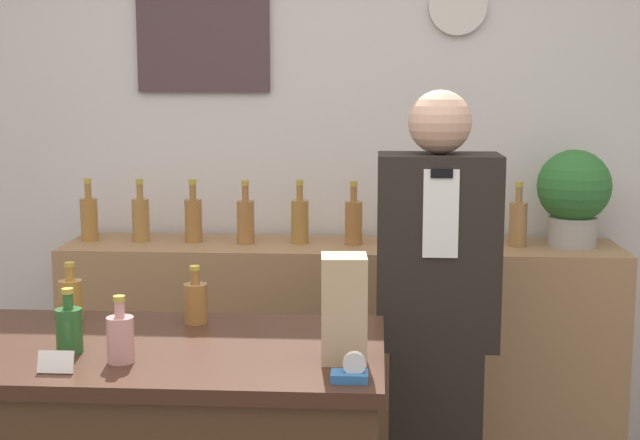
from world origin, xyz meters
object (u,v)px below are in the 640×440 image
(potted_plant, at_px, (574,193))
(tape_dispenser, at_px, (351,372))
(shopkeeper, at_px, (436,328))
(paper_bag, at_px, (344,308))

(potted_plant, distance_m, tape_dispenser, 1.79)
(shopkeeper, bearing_deg, tape_dispenser, -106.35)
(paper_bag, height_order, tape_dispenser, paper_bag)
(shopkeeper, distance_m, paper_bag, 0.82)
(paper_bag, relative_size, tape_dispenser, 3.07)
(shopkeeper, xyz_separation_m, tape_dispenser, (-0.26, -0.89, 0.14))
(shopkeeper, height_order, tape_dispenser, shopkeeper)
(potted_plant, relative_size, paper_bag, 1.43)
(potted_plant, relative_size, tape_dispenser, 4.38)
(paper_bag, bearing_deg, potted_plant, 58.08)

